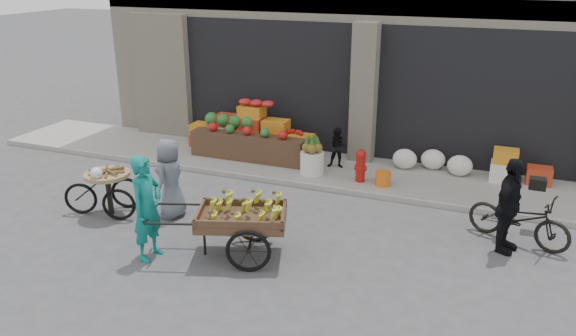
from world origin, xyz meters
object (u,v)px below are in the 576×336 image
at_px(vendor_grey, 170,178).
at_px(banana_cart, 238,215).
at_px(vendor_woman, 147,208).
at_px(pineapple_bin, 312,163).
at_px(fire_hydrant, 361,164).
at_px(orange_bucket, 383,179).
at_px(cyclist, 509,206).
at_px(tricycle_cart, 108,186).
at_px(bicycle, 519,218).
at_px(seated_person, 338,148).

bearing_deg(vendor_grey, banana_cart, 63.43).
height_order(banana_cart, vendor_woman, vendor_woman).
height_order(pineapple_bin, fire_hydrant, fire_hydrant).
bearing_deg(orange_bucket, fire_hydrant, 174.29).
xyz_separation_m(vendor_grey, cyclist, (5.84, 0.85, 0.05)).
bearing_deg(orange_bucket, vendor_woman, -124.79).
xyz_separation_m(orange_bucket, tricycle_cart, (-4.56, -3.03, 0.30)).
height_order(banana_cart, cyclist, cyclist).
xyz_separation_m(vendor_woman, tricycle_cart, (-1.68, 1.12, -0.30)).
distance_m(banana_cart, cyclist, 4.36).
xyz_separation_m(orange_bucket, banana_cart, (-1.56, -3.59, 0.46)).
distance_m(pineapple_bin, fire_hydrant, 1.11).
relative_size(fire_hydrant, bicycle, 0.41).
xyz_separation_m(seated_person, banana_cart, (-0.36, -4.29, 0.14)).
xyz_separation_m(fire_hydrant, vendor_grey, (-2.91, -2.73, 0.25)).
xyz_separation_m(pineapple_bin, vendor_grey, (-1.81, -2.78, 0.39)).
height_order(vendor_grey, bicycle, vendor_grey).
xyz_separation_m(orange_bucket, seated_person, (-1.20, 0.70, 0.31)).
bearing_deg(bicycle, vendor_grey, 120.91).
distance_m(orange_bucket, banana_cart, 3.94).
xyz_separation_m(banana_cart, vendor_woman, (-1.32, -0.56, 0.14)).
bearing_deg(cyclist, orange_bucket, 72.21).
bearing_deg(vendor_grey, fire_hydrant, 132.85).
xyz_separation_m(seated_person, cyclist, (3.63, -2.53, 0.22)).
bearing_deg(fire_hydrant, vendor_woman, -119.57).
relative_size(orange_bucket, bicycle, 0.19).
bearing_deg(pineapple_bin, tricycle_cart, -133.43).
distance_m(tricycle_cart, bicycle, 7.37).
xyz_separation_m(pineapple_bin, bicycle, (4.23, -1.53, 0.08)).
height_order(vendor_woman, vendor_grey, vendor_woman).
relative_size(tricycle_cart, cyclist, 0.90).
bearing_deg(seated_person, fire_hydrant, -52.88).
height_order(pineapple_bin, banana_cart, banana_cart).
distance_m(fire_hydrant, banana_cart, 3.80).
bearing_deg(tricycle_cart, cyclist, -11.67).
height_order(pineapple_bin, vendor_grey, vendor_grey).
height_order(fire_hydrant, bicycle, bicycle).
bearing_deg(tricycle_cart, vendor_grey, -4.64).
bearing_deg(tricycle_cart, bicycle, -8.87).
bearing_deg(pineapple_bin, banana_cart, -89.42).
height_order(orange_bucket, banana_cart, banana_cart).
height_order(tricycle_cart, vendor_grey, vendor_grey).
height_order(pineapple_bin, orange_bucket, pineapple_bin).
bearing_deg(orange_bucket, pineapple_bin, 176.42).
height_order(pineapple_bin, seated_person, seated_person).
relative_size(banana_cart, vendor_woman, 1.47).
bearing_deg(fire_hydrant, seated_person, 137.12).
xyz_separation_m(vendor_woman, cyclist, (5.31, 2.32, -0.06)).
relative_size(pineapple_bin, vendor_grey, 0.34).
relative_size(tricycle_cart, vendor_grey, 0.96).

